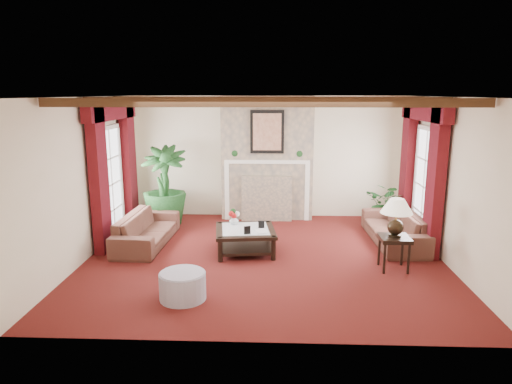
{
  "coord_description": "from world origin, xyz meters",
  "views": [
    {
      "loc": [
        0.16,
        -7.43,
        2.77
      ],
      "look_at": [
        -0.16,
        0.4,
        1.06
      ],
      "focal_mm": 32.0,
      "sensor_mm": 36.0,
      "label": 1
    }
  ],
  "objects_px": {
    "ottoman": "(183,286)",
    "coffee_table": "(245,240)",
    "sofa_left": "(146,224)",
    "sofa_right": "(395,222)",
    "side_table": "(394,253)",
    "potted_palm": "(165,202)"
  },
  "relations": [
    {
      "from": "sofa_right",
      "to": "potted_palm",
      "type": "relative_size",
      "value": 1.2
    },
    {
      "from": "sofa_right",
      "to": "coffee_table",
      "type": "height_order",
      "value": "sofa_right"
    },
    {
      "from": "sofa_left",
      "to": "ottoman",
      "type": "distance_m",
      "value": 2.55
    },
    {
      "from": "coffee_table",
      "to": "side_table",
      "type": "height_order",
      "value": "side_table"
    },
    {
      "from": "sofa_right",
      "to": "ottoman",
      "type": "height_order",
      "value": "sofa_right"
    },
    {
      "from": "coffee_table",
      "to": "side_table",
      "type": "relative_size",
      "value": 1.87
    },
    {
      "from": "sofa_left",
      "to": "coffee_table",
      "type": "bearing_deg",
      "value": -98.81
    },
    {
      "from": "sofa_left",
      "to": "sofa_right",
      "type": "distance_m",
      "value": 4.63
    },
    {
      "from": "ottoman",
      "to": "coffee_table",
      "type": "bearing_deg",
      "value": 69.07
    },
    {
      "from": "coffee_table",
      "to": "side_table",
      "type": "bearing_deg",
      "value": -23.78
    },
    {
      "from": "side_table",
      "to": "coffee_table",
      "type": "bearing_deg",
      "value": 163.32
    },
    {
      "from": "sofa_left",
      "to": "ottoman",
      "type": "height_order",
      "value": "sofa_left"
    },
    {
      "from": "sofa_left",
      "to": "potted_palm",
      "type": "relative_size",
      "value": 1.15
    },
    {
      "from": "sofa_right",
      "to": "side_table",
      "type": "bearing_deg",
      "value": -16.17
    },
    {
      "from": "sofa_left",
      "to": "sofa_right",
      "type": "xyz_separation_m",
      "value": [
        4.62,
        0.28,
        0.01
      ]
    },
    {
      "from": "potted_palm",
      "to": "side_table",
      "type": "relative_size",
      "value": 3.13
    },
    {
      "from": "potted_palm",
      "to": "sofa_right",
      "type": "bearing_deg",
      "value": -13.02
    },
    {
      "from": "coffee_table",
      "to": "potted_palm",
      "type": "bearing_deg",
      "value": 129.91
    },
    {
      "from": "sofa_left",
      "to": "potted_palm",
      "type": "distance_m",
      "value": 1.35
    },
    {
      "from": "sofa_right",
      "to": "coffee_table",
      "type": "xyz_separation_m",
      "value": [
        -2.76,
        -0.64,
        -0.19
      ]
    },
    {
      "from": "potted_palm",
      "to": "side_table",
      "type": "height_order",
      "value": "potted_palm"
    },
    {
      "from": "side_table",
      "to": "ottoman",
      "type": "height_order",
      "value": "side_table"
    }
  ]
}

